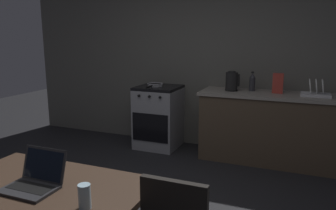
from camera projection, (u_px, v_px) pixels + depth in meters
name	position (u px, v px, depth m)	size (l,w,h in m)	color
back_wall	(223.00, 60.00, 4.71)	(6.40, 0.10, 2.58)	#5C5A53
kitchen_counter	(284.00, 129.00, 4.23)	(2.16, 0.64, 0.91)	#4C3D2D
stove_oven	(159.00, 117.00, 4.88)	(0.60, 0.62, 0.91)	gray
dining_table	(39.00, 200.00, 2.02)	(1.27, 0.88, 0.71)	#332319
laptop	(34.00, 181.00, 2.02)	(0.32, 0.29, 0.22)	#232326
electric_kettle	(232.00, 81.00, 4.37)	(0.19, 0.17, 0.26)	black
frying_pan	(155.00, 85.00, 4.77)	(0.23, 0.41, 0.05)	gray
drinking_glass	(85.00, 197.00, 1.77)	(0.07, 0.07, 0.14)	#99B7C6
cereal_box	(278.00, 83.00, 4.17)	(0.13, 0.05, 0.26)	#B2382D
dish_rack	(316.00, 92.00, 4.01)	(0.34, 0.26, 0.21)	silver
bottle_b	(252.00, 82.00, 4.35)	(0.08, 0.08, 0.26)	#2D2D33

